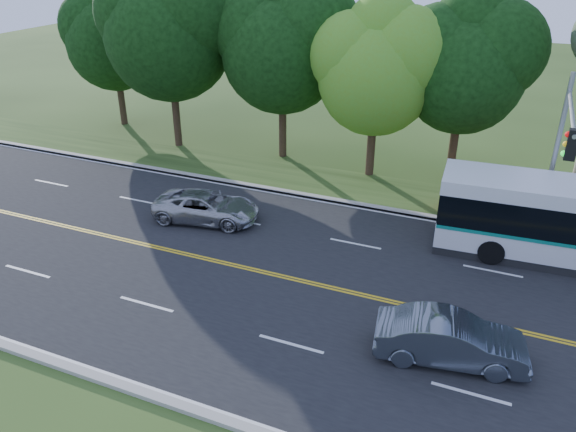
% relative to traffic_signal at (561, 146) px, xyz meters
% --- Properties ---
extents(ground, '(120.00, 120.00, 0.00)m').
position_rel_traffic_signal_xyz_m(ground, '(-6.49, -5.40, -4.67)').
color(ground, '#2B4416').
rests_on(ground, ground).
extents(road, '(60.00, 14.00, 0.02)m').
position_rel_traffic_signal_xyz_m(road, '(-6.49, -5.40, -4.66)').
color(road, black).
rests_on(road, ground).
extents(curb_north, '(60.00, 0.30, 0.15)m').
position_rel_traffic_signal_xyz_m(curb_north, '(-6.49, 1.75, -4.60)').
color(curb_north, '#A9A498').
rests_on(curb_north, ground).
extents(curb_south, '(60.00, 0.30, 0.15)m').
position_rel_traffic_signal_xyz_m(curb_south, '(-6.49, -12.55, -4.60)').
color(curb_south, '#A9A498').
rests_on(curb_south, ground).
extents(grass_verge, '(60.00, 4.00, 0.10)m').
position_rel_traffic_signal_xyz_m(grass_verge, '(-6.49, 3.60, -4.62)').
color(grass_verge, '#2B4416').
rests_on(grass_verge, ground).
extents(lane_markings, '(57.60, 13.82, 0.00)m').
position_rel_traffic_signal_xyz_m(lane_markings, '(-6.59, -5.40, -4.65)').
color(lane_markings, gold).
rests_on(lane_markings, road).
extents(tree_row, '(44.70, 9.10, 13.84)m').
position_rel_traffic_signal_xyz_m(tree_row, '(-11.65, 6.73, 2.06)').
color(tree_row, black).
rests_on(tree_row, ground).
extents(bougainvillea_hedge, '(9.50, 2.25, 1.50)m').
position_rel_traffic_signal_xyz_m(bougainvillea_hedge, '(0.69, 2.75, -3.95)').
color(bougainvillea_hedge, maroon).
rests_on(bougainvillea_hedge, ground).
extents(traffic_signal, '(0.42, 6.10, 7.00)m').
position_rel_traffic_signal_xyz_m(traffic_signal, '(0.00, 0.00, 0.00)').
color(traffic_signal, '#979BA0').
rests_on(traffic_signal, ground).
extents(sedan, '(4.71, 2.33, 1.49)m').
position_rel_traffic_signal_xyz_m(sedan, '(-2.32, -7.68, -3.91)').
color(sedan, slate).
rests_on(sedan, road).
extents(suv, '(5.02, 2.96, 1.31)m').
position_rel_traffic_signal_xyz_m(suv, '(-13.84, -2.40, -4.00)').
color(suv, '#AAACAF').
rests_on(suv, road).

